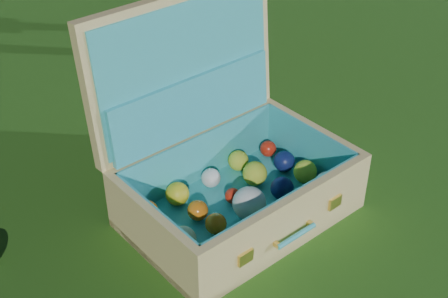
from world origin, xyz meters
TOP-DOWN VIEW (x-y plane):
  - ground at (0.00, 0.00)m, footprint 60.00×60.00m
  - suitcase at (-0.01, -0.05)m, footprint 0.71×0.60m

SIDE VIEW (x-z plane):
  - ground at x=0.00m, z-range 0.00..0.00m
  - suitcase at x=-0.01m, z-range -0.14..0.49m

